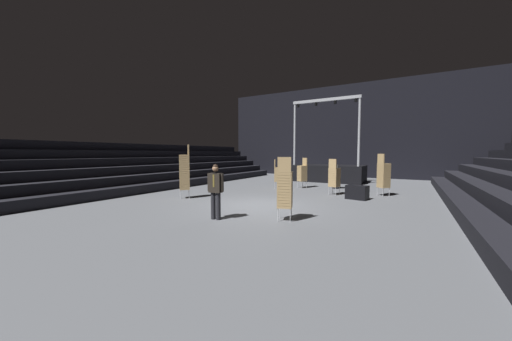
# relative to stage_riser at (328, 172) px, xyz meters

# --- Properties ---
(ground_plane) EXTENTS (22.00, 30.00, 0.10)m
(ground_plane) POSITION_rel_stage_riser_xyz_m (-0.00, -10.42, -0.76)
(ground_plane) COLOR #515459
(arena_end_wall) EXTENTS (22.00, 0.30, 8.00)m
(arena_end_wall) POSITION_rel_stage_riser_xyz_m (-0.00, 4.58, 3.29)
(arena_end_wall) COLOR black
(arena_end_wall) RESTS_ON ground_plane
(bleacher_bank_left) EXTENTS (4.50, 24.00, 2.70)m
(bleacher_bank_left) POSITION_rel_stage_riser_xyz_m (-8.75, -9.42, 0.64)
(bleacher_bank_left) COLOR black
(bleacher_bank_left) RESTS_ON ground_plane
(stage_riser) EXTENTS (5.01, 2.62, 5.86)m
(stage_riser) POSITION_rel_stage_riser_xyz_m (0.00, 0.00, 0.00)
(stage_riser) COLOR black
(stage_riser) RESTS_ON ground_plane
(man_with_tie) EXTENTS (0.57, 0.29, 1.74)m
(man_with_tie) POSITION_rel_stage_riser_xyz_m (-0.00, -13.07, 0.27)
(man_with_tie) COLOR black
(man_with_tie) RESTS_ON ground_plane
(chair_stack_front_left) EXTENTS (0.61, 0.61, 1.79)m
(chair_stack_front_left) POSITION_rel_stage_riser_xyz_m (-0.36, -4.45, 0.19)
(chair_stack_front_left) COLOR #B2B5BA
(chair_stack_front_left) RESTS_ON ground_plane
(chair_stack_front_right) EXTENTS (0.58, 0.58, 1.71)m
(chair_stack_front_right) POSITION_rel_stage_riser_xyz_m (-1.51, -5.43, 0.15)
(chair_stack_front_right) COLOR #B2B5BA
(chair_stack_front_right) RESTS_ON ground_plane
(chair_stack_mid_left) EXTENTS (0.55, 0.55, 1.96)m
(chair_stack_mid_left) POSITION_rel_stage_riser_xyz_m (1.92, -12.08, 0.27)
(chair_stack_mid_left) COLOR #B2B5BA
(chair_stack_mid_left) RESTS_ON ground_plane
(chair_stack_mid_right) EXTENTS (0.55, 0.55, 1.79)m
(chair_stack_mid_right) POSITION_rel_stage_riser_xyz_m (1.96, -6.16, 0.19)
(chair_stack_mid_right) COLOR #B2B5BA
(chair_stack_mid_right) RESTS_ON ground_plane
(chair_stack_mid_centre) EXTENTS (0.62, 0.62, 2.48)m
(chair_stack_mid_centre) POSITION_rel_stage_riser_xyz_m (-3.75, -10.68, 0.53)
(chair_stack_mid_centre) COLOR #B2B5BA
(chair_stack_mid_centre) RESTS_ON ground_plane
(chair_stack_rear_left) EXTENTS (0.62, 0.62, 2.05)m
(chair_stack_rear_left) POSITION_rel_stage_riser_xyz_m (4.12, -5.30, 0.32)
(chair_stack_rear_left) COLOR #B2B5BA
(chair_stack_rear_left) RESTS_ON ground_plane
(crew_worker_near_stage) EXTENTS (0.52, 0.41, 1.70)m
(crew_worker_near_stage) POSITION_rel_stage_riser_xyz_m (1.44, -3.91, 0.25)
(crew_worker_near_stage) COLOR black
(crew_worker_near_stage) RESTS_ON ground_plane
(equipment_road_case) EXTENTS (1.00, 0.76, 0.63)m
(equipment_road_case) POSITION_rel_stage_riser_xyz_m (3.19, -6.96, -0.40)
(equipment_road_case) COLOR black
(equipment_road_case) RESTS_ON ground_plane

